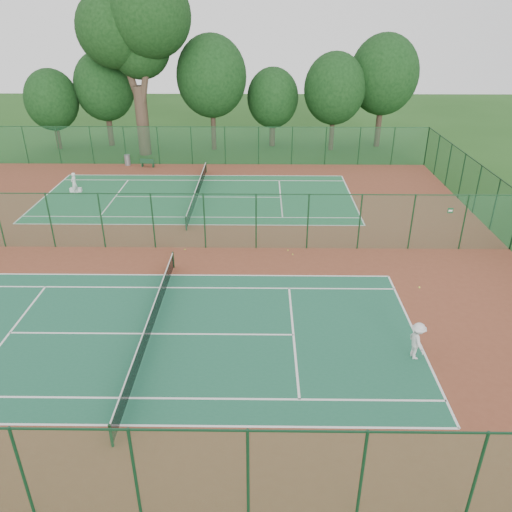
# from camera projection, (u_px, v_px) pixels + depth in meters

# --- Properties ---
(ground) EXTENTS (120.00, 120.00, 0.00)m
(ground) POSITION_uv_depth(u_px,v_px,m) (181.00, 248.00, 30.46)
(ground) COLOR #1E4916
(ground) RESTS_ON ground
(red_pad) EXTENTS (40.00, 36.00, 0.01)m
(red_pad) POSITION_uv_depth(u_px,v_px,m) (181.00, 247.00, 30.46)
(red_pad) COLOR brown
(red_pad) RESTS_ON ground
(court_near) EXTENTS (23.77, 10.97, 0.01)m
(court_near) POSITION_uv_depth(u_px,v_px,m) (151.00, 334.00, 22.41)
(court_near) COLOR #1C5B40
(court_near) RESTS_ON red_pad
(court_far) EXTENTS (23.77, 10.97, 0.01)m
(court_far) POSITION_uv_depth(u_px,v_px,m) (198.00, 197.00, 38.50)
(court_far) COLOR #20663C
(court_far) RESTS_ON red_pad
(fence_north) EXTENTS (40.00, 0.09, 3.50)m
(fence_north) POSITION_uv_depth(u_px,v_px,m) (208.00, 146.00, 45.76)
(fence_north) COLOR #1A502F
(fence_north) RESTS_ON ground
(fence_south) EXTENTS (40.00, 0.09, 3.50)m
(fence_south) POSITION_uv_depth(u_px,v_px,m) (79.00, 475.00, 13.58)
(fence_south) COLOR #1A502E
(fence_south) RESTS_ON ground
(fence_divider) EXTENTS (40.00, 0.09, 3.50)m
(fence_divider) POSITION_uv_depth(u_px,v_px,m) (179.00, 221.00, 29.67)
(fence_divider) COLOR #1B5133
(fence_divider) RESTS_ON ground
(tennis_net_near) EXTENTS (0.10, 12.90, 0.97)m
(tennis_net_near) POSITION_uv_depth(u_px,v_px,m) (150.00, 324.00, 22.17)
(tennis_net_near) COLOR #123319
(tennis_net_near) RESTS_ON ground
(tennis_net_far) EXTENTS (0.10, 12.90, 0.97)m
(tennis_net_far) POSITION_uv_depth(u_px,v_px,m) (197.00, 190.00, 38.26)
(tennis_net_far) COLOR #12321D
(tennis_net_far) RESTS_ON ground
(player_near) EXTENTS (0.81, 1.18, 1.68)m
(player_near) POSITION_uv_depth(u_px,v_px,m) (417.00, 341.00, 20.53)
(player_near) COLOR silver
(player_near) RESTS_ON court_near
(player_far) EXTENTS (0.54, 0.69, 1.68)m
(player_far) POSITION_uv_depth(u_px,v_px,m) (74.00, 183.00, 38.84)
(player_far) COLOR silver
(player_far) RESTS_ON court_far
(trash_bin) EXTENTS (0.65, 0.65, 0.97)m
(trash_bin) POSITION_uv_depth(u_px,v_px,m) (127.00, 160.00, 46.06)
(trash_bin) COLOR gray
(trash_bin) RESTS_ON red_pad
(bench) EXTENTS (1.37, 0.58, 0.82)m
(bench) POSITION_uv_depth(u_px,v_px,m) (147.00, 163.00, 45.48)
(bench) COLOR #13381F
(bench) RESTS_ON red_pad
(kit_bag) EXTENTS (0.90, 0.36, 0.33)m
(kit_bag) POSITION_uv_depth(u_px,v_px,m) (76.00, 190.00, 39.50)
(kit_bag) COLOR silver
(kit_bag) RESTS_ON red_pad
(stray_ball_a) EXTENTS (0.07, 0.07, 0.07)m
(stray_ball_a) POSITION_uv_depth(u_px,v_px,m) (288.00, 250.00, 30.02)
(stray_ball_a) COLOR #C4DB33
(stray_ball_a) RESTS_ON red_pad
(stray_ball_b) EXTENTS (0.07, 0.07, 0.07)m
(stray_ball_b) POSITION_uv_depth(u_px,v_px,m) (293.00, 254.00, 29.53)
(stray_ball_b) COLOR #C7E936
(stray_ball_b) RESTS_ON red_pad
(stray_ball_c) EXTENTS (0.07, 0.07, 0.07)m
(stray_ball_c) POSITION_uv_depth(u_px,v_px,m) (185.00, 249.00, 30.12)
(stray_ball_c) COLOR gold
(stray_ball_c) RESTS_ON red_pad
(big_tree) EXTENTS (10.54, 7.71, 16.19)m
(big_tree) POSITION_uv_depth(u_px,v_px,m) (135.00, 28.00, 44.80)
(big_tree) COLOR #3C2B21
(big_tree) RESTS_ON ground
(evergreen_row) EXTENTS (39.00, 5.00, 12.00)m
(evergreen_row) POSITION_uv_depth(u_px,v_px,m) (220.00, 147.00, 52.13)
(evergreen_row) COLOR black
(evergreen_row) RESTS_ON ground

